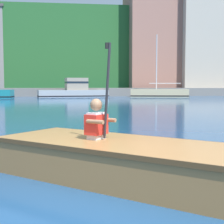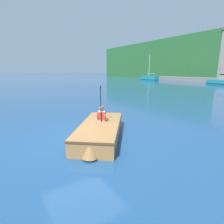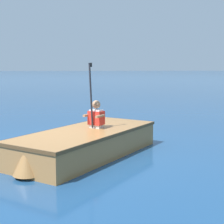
# 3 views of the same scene
# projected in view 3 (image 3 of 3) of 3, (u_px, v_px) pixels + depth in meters

# --- Properties ---
(ground_plane) EXTENTS (300.00, 300.00, 0.00)m
(ground_plane) POSITION_uv_depth(u_px,v_px,m) (51.00, 155.00, 6.81)
(ground_plane) COLOR navy
(rowboat_foreground) EXTENTS (3.43, 3.19, 0.51)m
(rowboat_foreground) POSITION_uv_depth(u_px,v_px,m) (85.00, 142.00, 6.68)
(rowboat_foreground) COLOR #A3703D
(rowboat_foreground) RESTS_ON ground
(person_paddler) EXTENTS (0.46, 0.46, 1.31)m
(person_paddler) POSITION_uv_depth(u_px,v_px,m) (96.00, 115.00, 6.93)
(person_paddler) COLOR silver
(person_paddler) RESTS_ON rowboat_foreground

